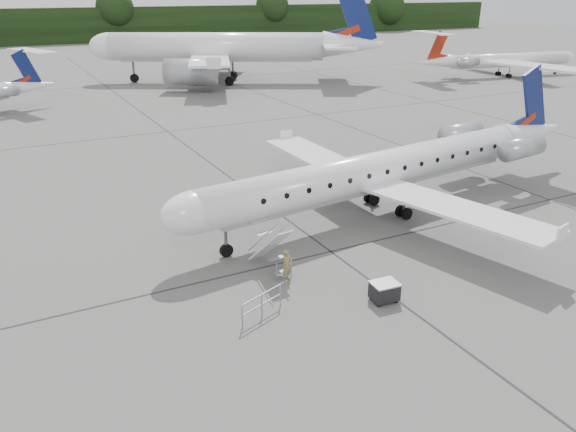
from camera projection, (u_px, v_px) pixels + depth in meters
ground at (453, 265)px, 26.69m from camera, size 320.00×320.00×0.00m
treeline at (66, 26)px, 131.92m from camera, size 260.00×4.00×8.00m
main_regional_jet at (378, 153)px, 31.32m from camera, size 31.40×24.34×7.45m
airstair at (270, 247)px, 25.91m from camera, size 1.15×2.59×2.33m
passenger at (287, 266)px, 24.99m from camera, size 0.67×0.59×1.56m
safety_railing at (262, 306)px, 22.37m from camera, size 2.08×0.87×1.00m
baggage_cart at (384, 291)px, 23.48m from camera, size 1.14×0.95×0.93m
bg_narrowbody at (216, 32)px, 75.94m from camera, size 45.30×40.91×13.33m
bg_regional_right at (512, 53)px, 82.55m from camera, size 28.12×22.23×6.68m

